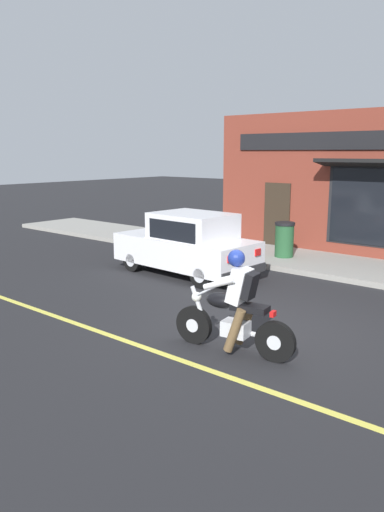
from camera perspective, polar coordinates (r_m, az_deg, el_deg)
ground_plane at (r=8.82m, az=7.37°, el=-8.43°), size 80.00×80.00×0.00m
sidewalk_curb at (r=14.71m, az=8.85°, el=0.02°), size 2.60×22.00×0.14m
lane_stripe at (r=9.56m, az=-14.25°, el=-7.07°), size 0.12×19.80×0.01m
storefront_building at (r=14.90m, az=19.13°, el=7.58°), size 1.25×9.42×4.20m
motorcycle_with_rider at (r=7.66m, az=4.86°, el=-6.20°), size 0.65×2.01×1.62m
car_hatchback at (r=12.49m, az=-0.54°, el=1.32°), size 1.83×3.86×1.57m
trash_bin at (r=14.23m, az=10.51°, el=1.89°), size 0.56×0.56×0.98m
traffic_cone at (r=15.65m, az=2.53°, el=2.20°), size 0.36×0.36×0.60m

